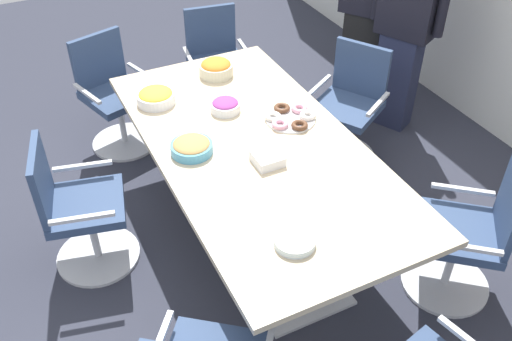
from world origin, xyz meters
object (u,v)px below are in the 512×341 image
person_standing_0 (368,2)px  donut_platter (290,117)px  conference_table (256,161)px  office_chair_2 (115,99)px  office_chair_3 (79,213)px  office_chair_6 (468,240)px  snack_bowl_candy_mix (225,105)px  office_chair_0 (348,111)px  plate_stack (295,241)px  snack_bowl_chips_orange (216,68)px  snack_bowl_chips_yellow (156,96)px  snack_bowl_cookies (192,146)px  office_chair_1 (217,69)px  person_standing_1 (405,26)px  napkin_pile (268,159)px

person_standing_0 → donut_platter: (0.96, -1.25, -0.20)m
conference_table → office_chair_2: 1.59m
office_chair_2 → office_chair_3: 1.34m
office_chair_6 → snack_bowl_candy_mix: bearing=72.5°
office_chair_3 → snack_bowl_candy_mix: size_ratio=4.62×
office_chair_0 → plate_stack: (1.34, -1.25, 0.37)m
office_chair_6 → snack_bowl_chips_orange: size_ratio=3.72×
snack_bowl_chips_yellow → snack_bowl_chips_orange: bearing=108.4°
conference_table → donut_platter: donut_platter is taller
office_chair_3 → snack_bowl_cookies: (0.16, 0.71, 0.39)m
conference_table → plate_stack: plate_stack is taller
person_standing_0 → snack_bowl_cookies: person_standing_0 is taller
office_chair_1 → snack_bowl_candy_mix: office_chair_1 is taller
person_standing_1 → office_chair_1: bearing=29.8°
person_standing_0 → snack_bowl_chips_orange: (0.20, -1.45, -0.16)m
conference_table → office_chair_3: office_chair_3 is taller
office_chair_1 → person_standing_1: size_ratio=0.53×
office_chair_3 → napkin_pile: office_chair_3 is taller
office_chair_3 → person_standing_0: 2.86m
person_standing_1 → napkin_pile: 1.92m
office_chair_2 → snack_bowl_candy_mix: size_ratio=4.62×
napkin_pile → office_chair_0: bearing=123.2°
snack_bowl_cookies → napkin_pile: size_ratio=1.55×
person_standing_1 → snack_bowl_cookies: 2.14m
office_chair_1 → snack_bowl_candy_mix: 1.28m
office_chair_1 → snack_bowl_chips_orange: size_ratio=3.72×
snack_bowl_chips_orange → snack_bowl_chips_yellow: size_ratio=0.94×
office_chair_2 → snack_bowl_candy_mix: office_chair_2 is taller
office_chair_1 → office_chair_6: bearing=109.2°
office_chair_2 → plate_stack: bearing=81.0°
conference_table → plate_stack: size_ratio=11.47×
conference_table → snack_bowl_chips_yellow: (-0.74, -0.39, 0.17)m
office_chair_3 → plate_stack: 1.46m
office_chair_0 → snack_bowl_chips_orange: size_ratio=3.72×
office_chair_1 → snack_bowl_cookies: office_chair_1 is taller
conference_table → donut_platter: bearing=115.1°
office_chair_1 → snack_bowl_candy_mix: bearing=78.4°
office_chair_1 → office_chair_3: 1.99m
office_chair_1 → person_standing_0: person_standing_0 is taller
snack_bowl_chips_orange → donut_platter: 0.79m
conference_table → person_standing_0: person_standing_0 is taller
office_chair_1 → office_chair_2: 0.94m
office_chair_2 → snack_bowl_chips_yellow: 0.86m
office_chair_0 → donut_platter: 0.89m
office_chair_6 → napkin_pile: 1.27m
office_chair_2 → office_chair_6: same height
office_chair_1 → office_chair_2: same height
person_standing_0 → snack_bowl_candy_mix: 1.74m
office_chair_0 → donut_platter: office_chair_0 is taller
office_chair_0 → office_chair_1: size_ratio=1.00×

